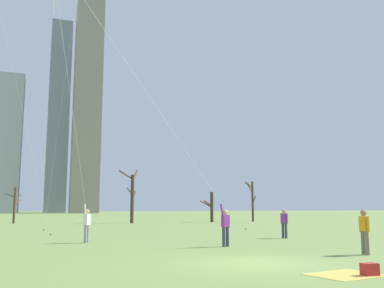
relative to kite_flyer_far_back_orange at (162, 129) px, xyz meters
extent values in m
plane|color=#7A934C|center=(2.13, -3.38, -4.69)|extent=(400.00, 400.00, 0.00)
cylinder|color=#33384C|center=(3.65, 2.22, -4.27)|extent=(0.14, 0.14, 0.85)
cylinder|color=#33384C|center=(3.44, 2.15, -4.27)|extent=(0.14, 0.14, 0.85)
cube|color=purple|center=(3.55, 2.19, -3.57)|extent=(0.39, 0.30, 0.54)
sphere|color=beige|center=(3.55, 2.19, -3.18)|extent=(0.22, 0.22, 0.22)
cylinder|color=purple|center=(3.74, 2.26, -3.60)|extent=(0.09, 0.09, 0.55)
cylinder|color=purple|center=(3.35, 2.12, -3.10)|extent=(0.22, 0.15, 0.56)
cylinder|color=gray|center=(-1.98, 6.44, -4.27)|extent=(0.14, 0.14, 0.85)
cylinder|color=gray|center=(-2.11, 6.27, -4.27)|extent=(0.14, 0.14, 0.85)
cube|color=white|center=(-2.05, 6.35, -3.57)|extent=(0.36, 0.39, 0.54)
sphere|color=tan|center=(-2.05, 6.35, -3.18)|extent=(0.22, 0.22, 0.22)
cylinder|color=white|center=(-1.93, 6.52, -3.60)|extent=(0.09, 0.09, 0.55)
cylinder|color=white|center=(-2.17, 6.18, -3.10)|extent=(0.19, 0.22, 0.56)
cylinder|color=silver|center=(-3.23, 3.19, 1.70)|extent=(2.12, 6.00, 9.10)
cylinder|color=#726656|center=(7.05, -2.63, -4.27)|extent=(0.14, 0.14, 0.85)
cylinder|color=#726656|center=(7.06, -2.41, -4.27)|extent=(0.14, 0.14, 0.85)
cube|color=orange|center=(7.05, -2.52, -3.57)|extent=(0.21, 0.35, 0.54)
sphere|color=#9E7051|center=(7.05, -2.52, -3.18)|extent=(0.22, 0.22, 0.22)
cylinder|color=orange|center=(7.05, -2.73, -3.60)|extent=(0.09, 0.09, 0.55)
cylinder|color=orange|center=(7.06, -2.31, -3.60)|extent=(0.09, 0.09, 0.55)
cylinder|color=#33384C|center=(8.83, 5.89, -4.27)|extent=(0.14, 0.14, 0.85)
cylinder|color=#33384C|center=(8.77, 6.10, -4.27)|extent=(0.14, 0.14, 0.85)
cube|color=purple|center=(8.80, 5.99, -3.57)|extent=(0.29, 0.38, 0.54)
sphere|color=tan|center=(8.80, 5.99, -3.18)|extent=(0.22, 0.22, 0.22)
cylinder|color=purple|center=(8.86, 5.79, -3.60)|extent=(0.09, 0.09, 0.55)
cylinder|color=purple|center=(8.74, 6.20, -3.60)|extent=(0.09, 0.09, 0.55)
cylinder|color=silver|center=(-6.42, 12.17, 6.06)|extent=(5.70, 2.25, 21.42)
cylinder|color=#3F3833|center=(-3.57, 13.29, -4.65)|extent=(0.10, 0.10, 0.08)
cylinder|color=silver|center=(11.74, 16.83, 10.32)|extent=(1.32, 2.46, 29.95)
cylinder|color=#3F3833|center=(11.09, 15.61, -4.65)|extent=(0.10, 0.10, 0.08)
cylinder|color=silver|center=(-2.86, 20.63, 7.15)|extent=(2.16, 2.65, 23.59)
cylinder|color=#3F3833|center=(-3.93, 19.31, -4.65)|extent=(0.10, 0.10, 0.08)
cube|color=#D8BF4C|center=(3.22, -6.25, -4.69)|extent=(2.05, 1.75, 0.01)
cube|color=#B22626|center=(3.72, -6.55, -4.53)|extent=(0.40, 0.28, 0.30)
cylinder|color=#4C3828|center=(20.45, 32.73, -2.24)|extent=(0.27, 0.27, 4.91)
cylinder|color=#4C3828|center=(20.59, 33.38, -0.86)|extent=(0.41, 1.38, 1.05)
cylinder|color=#4C3828|center=(20.39, 33.46, -0.15)|extent=(0.24, 1.52, 0.85)
cylinder|color=#4C3828|center=(20.52, 33.50, -0.66)|extent=(0.26, 1.63, 1.27)
cylinder|color=#4C3828|center=(20.43, 32.29, -2.03)|extent=(0.18, 0.99, 0.92)
cylinder|color=#4C3828|center=(20.23, 33.36, -0.19)|extent=(0.56, 1.32, 0.78)
cylinder|color=#423326|center=(5.35, 32.34, -2.02)|extent=(0.38, 0.38, 5.35)
cylinder|color=#423326|center=(4.98, 31.96, -1.20)|extent=(0.88, 0.89, 0.82)
cylinder|color=#423326|center=(5.77, 33.10, 0.64)|extent=(1.05, 1.71, 1.42)
cylinder|color=#423326|center=(5.69, 33.22, -1.70)|extent=(0.88, 1.91, 1.25)
cylinder|color=#423326|center=(4.61, 32.43, 0.62)|extent=(1.56, 0.33, 0.95)
cylinder|color=#423326|center=(4.69, 32.91, 0.69)|extent=(1.46, 1.29, 1.15)
cylinder|color=#4C3828|center=(-6.95, 35.65, -2.74)|extent=(0.26, 0.26, 3.90)
cylinder|color=#4C3828|center=(-7.46, 35.55, -1.66)|extent=(1.08, 0.31, 0.50)
cylinder|color=#4C3828|center=(-6.66, 36.10, -1.98)|extent=(0.71, 1.05, 1.06)
cylinder|color=#4C3828|center=(-6.69, 36.43, -2.34)|extent=(0.64, 1.63, 0.57)
cylinder|color=#423326|center=(15.02, 32.71, -2.91)|extent=(0.38, 0.38, 3.56)
cylinder|color=#423326|center=(15.29, 33.35, -1.82)|extent=(0.69, 1.40, 0.90)
cylinder|color=#423326|center=(14.27, 32.60, -2.57)|extent=(1.58, 0.36, 0.81)
cylinder|color=#423326|center=(14.45, 32.41, -2.50)|extent=(1.29, 0.78, 0.70)
cube|color=gray|center=(0.11, 142.41, 29.25)|extent=(7.16, 10.22, 67.89)
cube|color=#9EA3AD|center=(-16.83, 141.44, 18.70)|extent=(10.74, 8.46, 46.78)
cube|color=gray|center=(8.33, 123.75, 29.93)|extent=(8.58, 8.00, 69.25)
camera|label=1|loc=(-4.23, -15.78, -2.99)|focal=40.60mm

